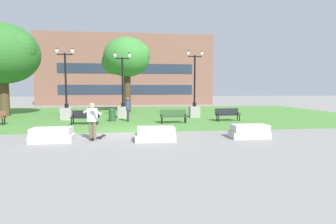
# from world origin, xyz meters

# --- Properties ---
(ground_plane) EXTENTS (140.00, 140.00, 0.00)m
(ground_plane) POSITION_xyz_m (0.00, 0.00, 0.00)
(ground_plane) COLOR gray
(grass_lawn) EXTENTS (40.00, 20.00, 0.02)m
(grass_lawn) POSITION_xyz_m (0.00, 10.00, 0.01)
(grass_lawn) COLOR #4C8438
(grass_lawn) RESTS_ON ground
(concrete_block_center) EXTENTS (1.80, 0.90, 0.64)m
(concrete_block_center) POSITION_xyz_m (-3.02, -2.21, 0.31)
(concrete_block_center) COLOR #BCB7B2
(concrete_block_center) RESTS_ON ground
(concrete_block_left) EXTENTS (1.80, 0.90, 0.64)m
(concrete_block_left) POSITION_xyz_m (1.49, -2.50, 0.31)
(concrete_block_left) COLOR #B2ADA3
(concrete_block_left) RESTS_ON ground
(concrete_block_right) EXTENTS (1.80, 0.90, 0.64)m
(concrete_block_right) POSITION_xyz_m (5.97, -2.28, 0.31)
(concrete_block_right) COLOR #BCB7B2
(concrete_block_right) RESTS_ON ground
(person_skateboarder) EXTENTS (0.99, 1.08, 1.71)m
(person_skateboarder) POSITION_xyz_m (-1.31, -2.06, 0.98)
(person_skateboarder) COLOR brown
(person_skateboarder) RESTS_ON ground
(skateboard) EXTENTS (0.63, 1.00, 0.14)m
(skateboard) POSITION_xyz_m (-1.12, -1.76, 0.09)
(skateboard) COLOR black
(skateboard) RESTS_ON ground
(park_bench_near_left) EXTENTS (1.86, 0.78, 0.90)m
(park_bench_near_left) POSITION_xyz_m (-2.68, 3.40, 0.54)
(park_bench_near_left) COLOR black
(park_bench_near_left) RESTS_ON grass_lawn
(park_bench_far_left) EXTENTS (1.84, 0.70, 0.90)m
(park_bench_far_left) POSITION_xyz_m (7.17, 4.14, 0.54)
(park_bench_far_left) COLOR black
(park_bench_far_left) RESTS_ON grass_lawn
(park_bench_far_right) EXTENTS (1.82, 0.61, 0.90)m
(park_bench_far_right) POSITION_xyz_m (3.12, 3.42, 0.54)
(park_bench_far_right) COLOR #284723
(park_bench_far_right) RESTS_ON grass_lawn
(lamp_post_left) EXTENTS (1.32, 0.80, 5.33)m
(lamp_post_left) POSITION_xyz_m (-4.56, 6.23, 1.09)
(lamp_post_left) COLOR gray
(lamp_post_left) RESTS_ON grass_lawn
(lamp_post_right) EXTENTS (1.32, 0.80, 5.18)m
(lamp_post_right) POSITION_xyz_m (-0.44, 7.06, 1.07)
(lamp_post_right) COLOR gray
(lamp_post_right) RESTS_ON grass_lawn
(lamp_post_center) EXTENTS (1.32, 0.80, 5.39)m
(lamp_post_center) POSITION_xyz_m (5.30, 6.74, 1.10)
(lamp_post_center) COLOR gray
(lamp_post_center) RESTS_ON grass_lawn
(tree_near_right) EXTENTS (6.22, 5.92, 7.78)m
(tree_near_right) POSITION_xyz_m (-10.54, 9.62, 5.20)
(tree_near_right) COLOR #4C3823
(tree_near_right) RESTS_ON grass_lawn
(tree_far_right) EXTENTS (4.73, 4.51, 7.33)m
(tree_far_right) POSITION_xyz_m (-0.33, 12.16, 5.33)
(tree_far_right) COLOR #42301E
(tree_far_right) RESTS_ON grass_lawn
(trash_bin) EXTENTS (0.49, 0.49, 0.96)m
(trash_bin) POSITION_xyz_m (-1.10, 4.93, 0.50)
(trash_bin) COLOR #234C28
(trash_bin) RESTS_ON grass_lawn
(person_bystander_near_lawn) EXTENTS (0.25, 0.80, 1.71)m
(person_bystander_near_lawn) POSITION_xyz_m (0.03, 4.64, 0.98)
(person_bystander_near_lawn) COLOR #28282D
(person_bystander_near_lawn) RESTS_ON grass_lawn
(building_facade_distant) EXTENTS (25.34, 1.03, 10.22)m
(building_facade_distant) POSITION_xyz_m (-0.78, 24.50, 5.10)
(building_facade_distant) COLOR brown
(building_facade_distant) RESTS_ON ground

